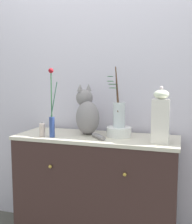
{
  "coord_description": "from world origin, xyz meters",
  "views": [
    {
      "loc": [
        0.6,
        -1.88,
        1.28
      ],
      "look_at": [
        0.0,
        0.0,
        1.05
      ],
      "focal_mm": 43.29,
      "sensor_mm": 36.0,
      "label": 1
    }
  ],
  "objects_px": {
    "cat_sitting": "(87,113)",
    "sideboard": "(96,192)",
    "vase_slim_green": "(52,116)",
    "jar_lidded_porcelain": "(161,117)",
    "candle_pillar": "(42,130)",
    "vase_glass_clear": "(119,113)",
    "bowl_porcelain": "(119,132)"
  },
  "relations": [
    {
      "from": "vase_slim_green",
      "to": "candle_pillar",
      "type": "xyz_separation_m",
      "value": [
        -0.08,
        0.0,
        -0.11
      ]
    },
    {
      "from": "vase_slim_green",
      "to": "jar_lidded_porcelain",
      "type": "relative_size",
      "value": 1.33
    },
    {
      "from": "sideboard",
      "to": "candle_pillar",
      "type": "xyz_separation_m",
      "value": [
        -0.37,
        -0.14,
        0.49
      ]
    },
    {
      "from": "vase_glass_clear",
      "to": "jar_lidded_porcelain",
      "type": "xyz_separation_m",
      "value": [
        0.31,
        -0.12,
        -0.0
      ]
    },
    {
      "from": "jar_lidded_porcelain",
      "to": "candle_pillar",
      "type": "bearing_deg",
      "value": -176.04
    },
    {
      "from": "sideboard",
      "to": "vase_glass_clear",
      "type": "bearing_deg",
      "value": 13.11
    },
    {
      "from": "sideboard",
      "to": "vase_slim_green",
      "type": "distance_m",
      "value": 0.68
    },
    {
      "from": "sideboard",
      "to": "vase_slim_green",
      "type": "xyz_separation_m",
      "value": [
        -0.29,
        -0.14,
        0.59
      ]
    },
    {
      "from": "vase_slim_green",
      "to": "sideboard",
      "type": "bearing_deg",
      "value": 25.43
    },
    {
      "from": "candle_pillar",
      "to": "cat_sitting",
      "type": "bearing_deg",
      "value": 33.73
    },
    {
      "from": "vase_slim_green",
      "to": "vase_glass_clear",
      "type": "height_order",
      "value": "vase_glass_clear"
    },
    {
      "from": "vase_slim_green",
      "to": "jar_lidded_porcelain",
      "type": "height_order",
      "value": "vase_slim_green"
    },
    {
      "from": "bowl_porcelain",
      "to": "jar_lidded_porcelain",
      "type": "height_order",
      "value": "jar_lidded_porcelain"
    },
    {
      "from": "bowl_porcelain",
      "to": "candle_pillar",
      "type": "relative_size",
      "value": 1.69
    },
    {
      "from": "sideboard",
      "to": "candle_pillar",
      "type": "height_order",
      "value": "candle_pillar"
    },
    {
      "from": "cat_sitting",
      "to": "vase_glass_clear",
      "type": "xyz_separation_m",
      "value": [
        0.25,
        -0.01,
        0.02
      ]
    },
    {
      "from": "bowl_porcelain",
      "to": "jar_lidded_porcelain",
      "type": "relative_size",
      "value": 0.49
    },
    {
      "from": "vase_slim_green",
      "to": "bowl_porcelain",
      "type": "xyz_separation_m",
      "value": [
        0.46,
        0.18,
        -0.12
      ]
    },
    {
      "from": "sideboard",
      "to": "jar_lidded_porcelain",
      "type": "relative_size",
      "value": 3.22
    },
    {
      "from": "jar_lidded_porcelain",
      "to": "sideboard",
      "type": "bearing_deg",
      "value": 170.42
    },
    {
      "from": "cat_sitting",
      "to": "candle_pillar",
      "type": "relative_size",
      "value": 3.56
    },
    {
      "from": "vase_slim_green",
      "to": "candle_pillar",
      "type": "distance_m",
      "value": 0.14
    },
    {
      "from": "vase_glass_clear",
      "to": "sideboard",
      "type": "bearing_deg",
      "value": -166.89
    },
    {
      "from": "candle_pillar",
      "to": "vase_slim_green",
      "type": "bearing_deg",
      "value": -0.15
    },
    {
      "from": "sideboard",
      "to": "bowl_porcelain",
      "type": "height_order",
      "value": "bowl_porcelain"
    },
    {
      "from": "jar_lidded_porcelain",
      "to": "bowl_porcelain",
      "type": "bearing_deg",
      "value": 158.8
    },
    {
      "from": "cat_sitting",
      "to": "sideboard",
      "type": "bearing_deg",
      "value": -29.84
    },
    {
      "from": "cat_sitting",
      "to": "vase_slim_green",
      "type": "height_order",
      "value": "vase_slim_green"
    },
    {
      "from": "sideboard",
      "to": "vase_slim_green",
      "type": "bearing_deg",
      "value": -154.57
    },
    {
      "from": "bowl_porcelain",
      "to": "candle_pillar",
      "type": "xyz_separation_m",
      "value": [
        -0.54,
        -0.18,
        0.01
      ]
    },
    {
      "from": "sideboard",
      "to": "jar_lidded_porcelain",
      "type": "xyz_separation_m",
      "value": [
        0.47,
        -0.08,
        0.61
      ]
    },
    {
      "from": "vase_glass_clear",
      "to": "cat_sitting",
      "type": "bearing_deg",
      "value": 177.07
    }
  ]
}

